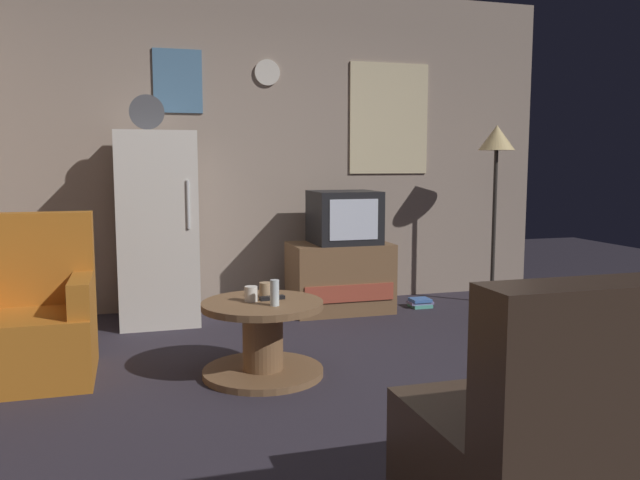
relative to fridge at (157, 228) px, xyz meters
name	(u,v)px	position (x,y,z in m)	size (l,w,h in m)	color
ground_plane	(365,396)	(1.00, -2.01, -0.75)	(12.00, 12.00, 0.00)	#2D2833
wall_with_art	(270,148)	(1.01, 0.44, 0.63)	(5.20, 0.12, 2.77)	gray
fridge	(157,228)	(0.00, 0.00, 0.00)	(0.60, 0.62, 1.77)	silver
tv_stand	(340,277)	(1.50, -0.06, -0.46)	(0.84, 0.53, 0.58)	brown
crt_tv	(344,217)	(1.53, -0.06, 0.05)	(0.54, 0.51, 0.44)	black
standing_lamp	(496,152)	(2.93, -0.12, 0.60)	(0.32, 0.32, 1.59)	#332D28
coffee_table	(263,339)	(0.54, -1.51, -0.53)	(0.72, 0.72, 0.45)	brown
wine_glass	(275,293)	(0.58, -1.64, -0.23)	(0.05, 0.05, 0.15)	silver
mug_ceramic_white	(251,294)	(0.47, -1.49, -0.26)	(0.08, 0.08, 0.09)	silver
mug_ceramic_tan	(266,290)	(0.58, -1.39, -0.26)	(0.08, 0.08, 0.09)	tan
remote_control	(272,298)	(0.60, -1.48, -0.30)	(0.15, 0.04, 0.02)	black
armchair	(33,321)	(-0.76, -1.16, -0.42)	(0.68, 0.68, 0.96)	#B2661E
book_stack	(420,303)	(2.22, -0.11, -0.72)	(0.21, 0.17, 0.08)	#54B19B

